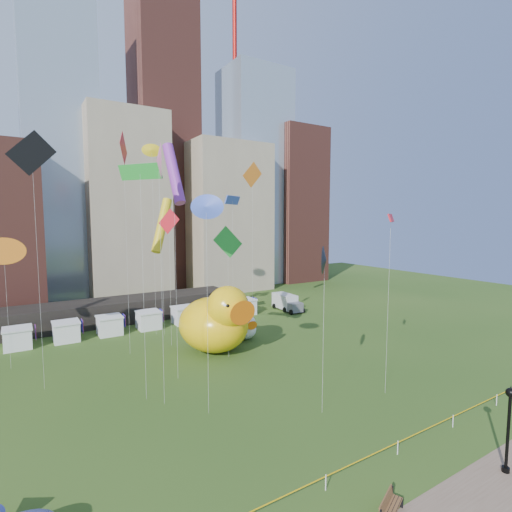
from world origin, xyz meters
TOP-DOWN VIEW (x-y plane):
  - ground at (0.00, 0.00)m, footprint 160.00×160.00m
  - skyline at (2.25, 61.06)m, footprint 101.00×23.00m
  - crane_right at (30.89, 64.00)m, footprint 23.00×1.00m
  - pavilion at (-4.00, 42.00)m, footprint 38.00×6.00m
  - vendor_tents at (1.02, 36.00)m, footprint 33.24×2.80m
  - caution_tape at (0.00, 0.00)m, footprint 50.00×0.06m
  - big_duck at (4.68, 22.86)m, footprint 8.60×10.59m
  - small_duck at (9.63, 25.19)m, footprint 3.11×4.15m
  - seahorse_green at (5.38, 22.71)m, footprint 1.85×2.16m
  - seahorse_purple at (7.83, 23.70)m, footprint 1.38×1.65m
  - park_bench at (1.37, -3.11)m, footprint 2.13×1.41m
  - lamppost at (9.93, -4.44)m, footprint 0.54×0.54m
  - box_truck at (23.04, 34.62)m, footprint 2.68×6.09m
  - kite_0 at (1.25, 27.79)m, footprint 1.64×2.44m
  - kite_1 at (-4.17, 14.33)m, footprint 1.13×2.69m
  - kite_2 at (5.56, 6.52)m, footprint 1.68×1.64m
  - kite_3 at (-5.17, 15.84)m, footprint 2.66×3.49m
  - kite_4 at (1.08, 33.00)m, footprint 1.60×0.55m
  - kite_5 at (-1.83, 11.01)m, footprint 1.28×1.56m
  - kite_6 at (13.96, 30.34)m, footprint 3.47×0.71m
  - kite_7 at (-1.50, 18.41)m, footprint 1.21×3.37m
  - kite_8 at (12.32, 6.15)m, footprint 2.01×1.45m
  - kite_10 at (-12.14, 22.39)m, footprint 3.74×0.45m
  - kite_11 at (5.09, 20.78)m, footprint 3.38×0.10m
  - kite_12 at (1.92, 32.32)m, footprint 3.86×3.55m
  - kite_13 at (7.35, 23.88)m, footprint 2.88×2.21m
  - kite_14 at (-14.65, 29.24)m, footprint 2.61×0.86m
  - kite_16 at (-3.64, 27.28)m, footprint 1.47×3.04m

SIDE VIEW (x-z plane):
  - ground at x=0.00m, z-range 0.00..0.00m
  - park_bench at x=1.37m, z-range 0.05..1.10m
  - caution_tape at x=0.00m, z-range 0.23..1.13m
  - vendor_tents at x=1.02m, z-range -0.09..2.31m
  - box_truck at x=23.04m, z-range 0.03..2.58m
  - small_duck at x=9.63m, z-range -0.13..3.05m
  - pavilion at x=-4.00m, z-range 0.00..3.20m
  - lamppost at x=9.93m, z-range 0.58..5.79m
  - big_duck at x=4.68m, z-range -0.32..7.39m
  - seahorse_purple at x=7.83m, z-range 1.09..6.30m
  - seahorse_green at x=5.38m, z-range 1.34..7.89m
  - kite_14 at x=-14.65m, z-range 5.17..18.14m
  - kite_2 at x=5.56m, z-range 5.31..18.04m
  - kite_11 at x=5.09m, z-range 5.21..19.24m
  - kite_12 at x=1.92m, z-range 5.23..22.61m
  - kite_0 at x=1.25m, z-range 6.29..22.19m
  - kite_8 at x=12.32m, z-range 7.07..22.20m
  - kite_5 at x=-1.83m, z-range 7.30..23.79m
  - kite_13 at x=7.35m, z-range 8.08..25.41m
  - kite_3 at x=-5.17m, z-range 8.81..27.76m
  - kite_7 at x=-1.50m, z-range 7.92..29.42m
  - kite_1 at x=-4.17m, z-range 8.84..29.25m
  - kite_10 at x=-12.14m, z-range 8.87..30.85m
  - kite_6 at x=13.96m, z-range 9.16..31.60m
  - skyline at x=2.25m, z-range -12.56..55.44m
  - kite_16 at x=-3.64m, z-range 9.82..33.54m
  - kite_4 at x=1.08m, z-range 11.03..34.95m
  - crane_right at x=30.89m, z-range 8.90..84.90m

